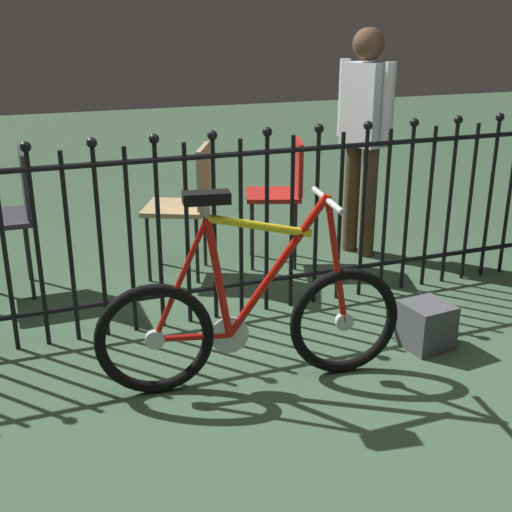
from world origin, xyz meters
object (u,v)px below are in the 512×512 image
(bicycle, at_px, (252,320))
(chair_red, at_px, (284,188))
(chair_tan, at_px, (188,198))
(person_visitor, at_px, (364,125))
(chair_charcoal, at_px, (7,207))
(display_crate, at_px, (426,325))

(bicycle, height_order, chair_red, bicycle)
(chair_tan, relative_size, person_visitor, 0.55)
(chair_charcoal, height_order, person_visitor, person_visitor)
(chair_red, bearing_deg, chair_charcoal, 176.33)
(chair_tan, height_order, display_crate, chair_tan)
(display_crate, bearing_deg, bicycle, -179.32)
(bicycle, relative_size, display_crate, 5.93)
(bicycle, relative_size, chair_tan, 1.65)
(chair_red, distance_m, display_crate, 1.50)
(bicycle, bearing_deg, chair_red, 61.89)
(bicycle, xyz_separation_m, chair_charcoal, (-1.00, 1.55, 0.23))
(chair_red, relative_size, display_crate, 3.59)
(bicycle, bearing_deg, display_crate, 0.68)
(chair_charcoal, xyz_separation_m, display_crate, (1.97, -1.53, -0.43))
(chair_red, xyz_separation_m, chair_charcoal, (-1.76, 0.11, 0.01))
(chair_red, relative_size, chair_tan, 1.00)
(person_visitor, relative_size, display_crate, 6.55)
(person_visitor, bearing_deg, display_crate, -105.36)
(chair_red, bearing_deg, chair_tan, 178.23)
(chair_tan, distance_m, display_crate, 1.73)
(chair_red, xyz_separation_m, person_visitor, (0.59, -0.00, 0.39))
(person_visitor, xyz_separation_m, display_crate, (-0.39, -1.42, -0.81))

